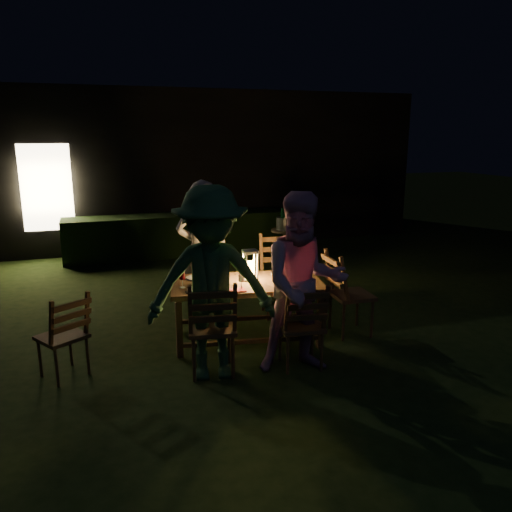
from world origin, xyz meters
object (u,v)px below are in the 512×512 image
object	(u,v)px
person_opp_left	(211,284)
chair_near_left	(212,344)
bottle_table	(224,271)
bottle_bucket_b	(286,220)
chair_far_right	(280,290)
side_table	(284,234)
chair_spare	(64,350)
bottle_bucket_a	(283,221)
chair_near_right	(301,340)
lantern	(250,267)
ice_bucket	(284,223)
chair_far_left	(204,298)
dining_table	(247,287)
chair_end	(349,308)
person_opp_right	(304,284)
person_house_side	(203,250)

from	to	relation	value
person_opp_left	chair_near_left	bearing A→B (deg)	90.23
bottle_table	bottle_bucket_b	world-z (taller)	bottle_table
chair_near_left	chair_far_right	size ratio (longest dim) A/B	0.95
side_table	chair_spare	bearing A→B (deg)	-137.18
side_table	bottle_bucket_a	distance (m)	0.25
chair_near_left	chair_far_right	world-z (taller)	chair_far_right
chair_near_right	lantern	size ratio (longest dim) A/B	2.74
ice_bucket	bottle_bucket_b	xyz separation A→B (m)	(0.05, 0.04, 0.05)
chair_near_left	chair_far_left	bearing A→B (deg)	90.62
person_opp_left	bottle_bucket_a	xyz separation A→B (m)	(2.20, 3.76, -0.13)
chair_near_right	chair_spare	world-z (taller)	chair_near_right
dining_table	chair_far_left	world-z (taller)	chair_far_left
chair_far_left	bottle_bucket_a	world-z (taller)	bottle_bucket_a
ice_bucket	bottle_bucket_b	bearing A→B (deg)	38.66
chair_far_left	side_table	size ratio (longest dim) A/B	1.39
bottle_bucket_a	person_opp_left	bearing A→B (deg)	-120.27
chair_spare	person_opp_left	world-z (taller)	person_opp_left
chair_near_right	chair_end	bearing A→B (deg)	43.34
chair_near_right	person_opp_left	distance (m)	1.11
bottle_bucket_b	side_table	bearing A→B (deg)	-141.34
lantern	bottle_bucket_b	xyz separation A→B (m)	(1.66, 3.07, -0.05)
bottle_table	ice_bucket	xyz separation A→B (m)	(1.92, 3.03, -0.09)
person_opp_right	ice_bucket	bearing A→B (deg)	80.43
chair_near_left	chair_near_right	distance (m)	0.90
chair_near_left	side_table	bearing A→B (deg)	69.14
chair_near_right	bottle_table	xyz separation A→B (m)	(-0.57, 0.87, 0.55)
side_table	ice_bucket	distance (m)	0.19
chair_near_left	bottle_bucket_a	xyz separation A→B (m)	(2.19, 3.72, 0.50)
person_house_side	side_table	size ratio (longest dim) A/B	2.76
chair_spare	lantern	world-z (taller)	lantern
dining_table	bottle_bucket_a	distance (m)	3.44
chair_near_left	chair_end	world-z (taller)	chair_end
chair_far_right	ice_bucket	xyz separation A→B (m)	(1.00, 2.40, 0.43)
chair_end	person_opp_right	bearing A→B (deg)	-49.80
chair_spare	bottle_bucket_b	size ratio (longest dim) A/B	2.82
ice_bucket	bottle_bucket_a	size ratio (longest dim) A/B	0.94
person_house_side	bottle_table	xyz separation A→B (m)	(0.06, -0.84, -0.05)
dining_table	side_table	size ratio (longest dim) A/B	2.79
chair_end	side_table	distance (m)	3.31
chair_far_left	person_house_side	size ratio (longest dim) A/B	0.50
lantern	chair_near_left	bearing A→B (deg)	-130.75
person_opp_left	bottle_bucket_a	distance (m)	4.36
dining_table	chair_spare	bearing A→B (deg)	-161.98
chair_far_left	chair_far_right	xyz separation A→B (m)	(0.99, -0.16, 0.06)
chair_near_right	chair_near_left	bearing A→B (deg)	178.82
chair_spare	person_opp_right	distance (m)	2.43
chair_spare	person_opp_right	size ratio (longest dim) A/B	0.50
dining_table	chair_spare	world-z (taller)	chair_spare
person_house_side	ice_bucket	size ratio (longest dim) A/B	5.96
chair_near_left	chair_spare	size ratio (longest dim) A/B	1.14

